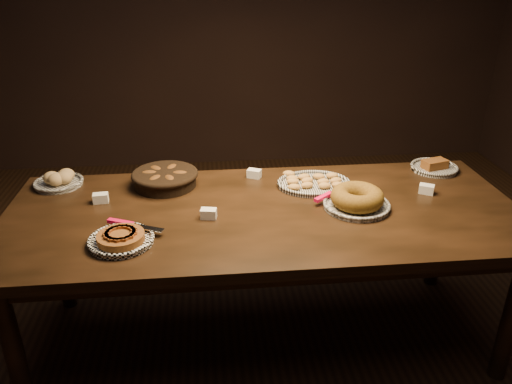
{
  "coord_description": "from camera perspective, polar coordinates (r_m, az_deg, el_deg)",
  "views": [
    {
      "loc": [
        -0.25,
        -2.04,
        1.82
      ],
      "look_at": [
        -0.03,
        0.05,
        0.82
      ],
      "focal_mm": 35.0,
      "sensor_mm": 36.0,
      "label": 1
    }
  ],
  "objects": [
    {
      "name": "ground",
      "position": [
        2.74,
        0.86,
        -16.09
      ],
      "size": [
        5.0,
        5.0,
        0.0
      ],
      "primitive_type": "plane",
      "color": "black",
      "rests_on": "ground"
    },
    {
      "name": "buffet_table",
      "position": [
        2.35,
        0.96,
        -3.65
      ],
      "size": [
        2.4,
        1.0,
        0.75
      ],
      "color": "black",
      "rests_on": "ground"
    },
    {
      "name": "apple_tart_plate",
      "position": [
        2.12,
        -15.15,
        -5.15
      ],
      "size": [
        0.31,
        0.29,
        0.05
      ],
      "rotation": [
        0.0,
        0.0,
        0.32
      ],
      "color": "white",
      "rests_on": "buffet_table"
    },
    {
      "name": "madeleine_platter",
      "position": [
        2.57,
        6.57,
        1.07
      ],
      "size": [
        0.37,
        0.3,
        0.04
      ],
      "rotation": [
        0.0,
        0.0,
        0.21
      ],
      "color": "black",
      "rests_on": "buffet_table"
    },
    {
      "name": "bundt_cake_plate",
      "position": [
        2.37,
        11.44,
        -0.87
      ],
      "size": [
        0.35,
        0.37,
        0.1
      ],
      "rotation": [
        0.0,
        0.0,
        -0.33
      ],
      "color": "black",
      "rests_on": "buffet_table"
    },
    {
      "name": "croissant_basket",
      "position": [
        2.58,
        -10.37,
        1.68
      ],
      "size": [
        0.36,
        0.36,
        0.08
      ],
      "rotation": [
        0.0,
        0.0,
        -0.18
      ],
      "color": "black",
      "rests_on": "buffet_table"
    },
    {
      "name": "bread_roll_plate",
      "position": [
        2.74,
        -21.58,
        1.28
      ],
      "size": [
        0.25,
        0.25,
        0.08
      ],
      "rotation": [
        0.0,
        0.0,
        -0.39
      ],
      "color": "white",
      "rests_on": "buffet_table"
    },
    {
      "name": "loaf_plate",
      "position": [
        2.91,
        19.7,
        2.73
      ],
      "size": [
        0.25,
        0.25,
        0.06
      ],
      "rotation": [
        0.0,
        0.0,
        0.28
      ],
      "color": "black",
      "rests_on": "buffet_table"
    },
    {
      "name": "tent_cards",
      "position": [
        2.41,
        1.86,
        -0.34
      ],
      "size": [
        1.67,
        0.5,
        0.04
      ],
      "color": "white",
      "rests_on": "buffet_table"
    }
  ]
}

